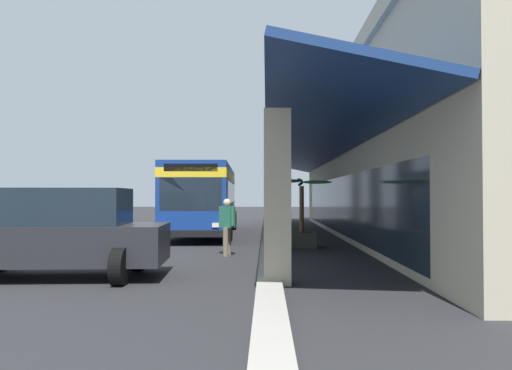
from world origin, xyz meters
TOP-DOWN VIEW (x-y plane):
  - ground at (0.00, 8.00)m, footprint 120.00×120.00m
  - curb_strip at (-1.21, 4.95)m, footprint 35.23×0.50m
  - plaza_building at (-1.21, 14.58)m, footprint 29.66×16.57m
  - transit_bus at (-2.62, 1.97)m, footprint 11.30×3.10m
  - parked_sedan_blue at (-7.46, -6.79)m, footprint 4.46×2.13m
  - parked_suv_charcoal at (9.93, 0.21)m, footprint 2.92×4.92m
  - pedestrian at (5.76, 3.71)m, footprint 0.57×0.51m
  - potted_palm at (3.32, 6.13)m, footprint 1.69×1.80m

SIDE VIEW (x-z plane):
  - ground at x=0.00m, z-range 0.00..0.00m
  - curb_strip at x=-1.21m, z-range 0.00..0.12m
  - potted_palm at x=3.32m, z-range -0.69..1.76m
  - parked_sedan_blue at x=-7.46m, z-range 0.02..1.49m
  - pedestrian at x=5.76m, z-range 0.11..1.82m
  - parked_suv_charcoal at x=9.93m, z-range 0.03..2.00m
  - transit_bus at x=-2.62m, z-range 0.18..3.52m
  - plaza_building at x=-1.21m, z-range 0.00..7.10m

